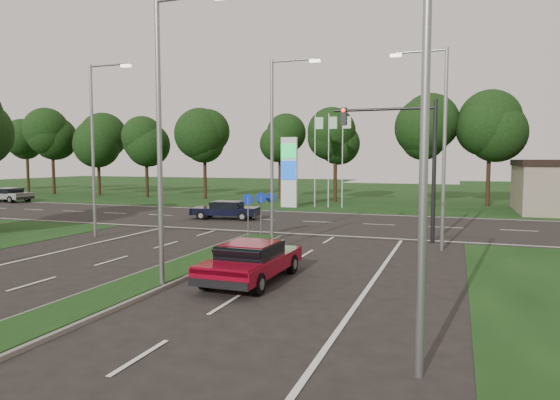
% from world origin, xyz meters
% --- Properties ---
extents(verge_far, '(160.00, 50.00, 0.02)m').
position_xyz_m(verge_far, '(0.00, 55.00, 0.00)').
color(verge_far, black).
rests_on(verge_far, ground).
extents(cross_road, '(160.00, 12.00, 0.02)m').
position_xyz_m(cross_road, '(0.00, 24.00, 0.00)').
color(cross_road, black).
rests_on(cross_road, ground).
extents(median_kerb, '(2.00, 26.00, 0.12)m').
position_xyz_m(median_kerb, '(0.00, 4.00, 0.06)').
color(median_kerb, slate).
rests_on(median_kerb, ground).
extents(streetlight_median_near, '(2.53, 0.22, 9.00)m').
position_xyz_m(streetlight_median_near, '(1.00, 6.00, 5.08)').
color(streetlight_median_near, gray).
rests_on(streetlight_median_near, ground).
extents(streetlight_median_far, '(2.53, 0.22, 9.00)m').
position_xyz_m(streetlight_median_far, '(1.00, 16.00, 5.08)').
color(streetlight_median_far, gray).
rests_on(streetlight_median_far, ground).
extents(streetlight_left_far, '(2.53, 0.22, 9.00)m').
position_xyz_m(streetlight_left_far, '(-8.30, 14.00, 5.08)').
color(streetlight_left_far, gray).
rests_on(streetlight_left_far, ground).
extents(streetlight_right_far, '(2.53, 0.22, 9.00)m').
position_xyz_m(streetlight_right_far, '(8.80, 16.00, 5.08)').
color(streetlight_right_far, gray).
rests_on(streetlight_right_far, ground).
extents(streetlight_right_near, '(2.53, 0.22, 9.00)m').
position_xyz_m(streetlight_right_near, '(8.80, 2.00, 5.08)').
color(streetlight_right_near, gray).
rests_on(streetlight_right_near, ground).
extents(traffic_signal, '(5.10, 0.42, 7.00)m').
position_xyz_m(traffic_signal, '(7.19, 18.00, 4.65)').
color(traffic_signal, black).
rests_on(traffic_signal, ground).
extents(median_signs, '(1.16, 1.76, 2.38)m').
position_xyz_m(median_signs, '(0.00, 16.40, 1.71)').
color(median_signs, gray).
rests_on(median_signs, ground).
extents(gas_pylon, '(5.80, 1.26, 8.00)m').
position_xyz_m(gas_pylon, '(-3.79, 33.05, 3.20)').
color(gas_pylon, silver).
rests_on(gas_pylon, ground).
extents(treeline_far, '(6.00, 6.00, 9.90)m').
position_xyz_m(treeline_far, '(0.10, 39.93, 6.83)').
color(treeline_far, black).
rests_on(treeline_far, ground).
extents(red_sedan, '(2.10, 4.87, 1.33)m').
position_xyz_m(red_sedan, '(3.13, 7.80, 0.71)').
color(red_sedan, maroon).
rests_on(red_sedan, ground).
extents(navy_sedan, '(4.74, 2.42, 1.25)m').
position_xyz_m(navy_sedan, '(-5.35, 23.39, 0.67)').
color(navy_sedan, black).
rests_on(navy_sedan, ground).
extents(far_car_a, '(4.87, 2.37, 1.37)m').
position_xyz_m(far_car_a, '(-31.36, 29.00, 0.73)').
color(far_car_a, gray).
rests_on(far_car_a, ground).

